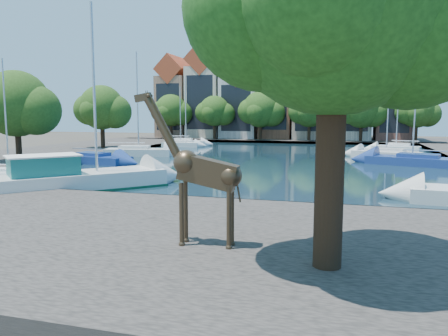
% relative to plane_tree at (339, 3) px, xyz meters
% --- Properties ---
extents(ground, '(160.00, 160.00, 0.00)m').
position_rel_plane_tree_xyz_m(ground, '(-7.62, 9.01, -7.67)').
color(ground, '#38332B').
rests_on(ground, ground).
extents(water_basin, '(38.00, 50.00, 0.08)m').
position_rel_plane_tree_xyz_m(water_basin, '(-7.62, 33.01, -7.63)').
color(water_basin, black).
rests_on(water_basin, ground).
extents(near_quay, '(50.00, 14.00, 0.50)m').
position_rel_plane_tree_xyz_m(near_quay, '(-7.62, 2.01, -7.42)').
color(near_quay, '#47423D').
rests_on(near_quay, ground).
extents(far_quay, '(60.00, 16.00, 0.50)m').
position_rel_plane_tree_xyz_m(far_quay, '(-7.62, 65.01, -7.42)').
color(far_quay, '#47423D').
rests_on(far_quay, ground).
extents(left_quay, '(14.00, 52.00, 0.50)m').
position_rel_plane_tree_xyz_m(left_quay, '(-32.62, 33.01, -7.42)').
color(left_quay, '#47423D').
rests_on(left_quay, ground).
extents(plane_tree, '(8.32, 6.40, 10.62)m').
position_rel_plane_tree_xyz_m(plane_tree, '(0.00, 0.00, 0.00)').
color(plane_tree, '#332114').
rests_on(plane_tree, near_quay).
extents(townhouse_west_end, '(5.44, 9.18, 14.93)m').
position_rel_plane_tree_xyz_m(townhouse_west_end, '(-30.62, 64.99, -0.31)').
color(townhouse_west_end, '#946A50').
rests_on(townhouse_west_end, far_quay).
extents(townhouse_west_mid, '(5.94, 9.18, 16.79)m').
position_rel_plane_tree_xyz_m(townhouse_west_mid, '(-24.62, 64.99, 0.56)').
color(townhouse_west_mid, beige).
rests_on(townhouse_west_mid, far_quay).
extents(townhouse_west_inner, '(6.43, 9.18, 15.15)m').
position_rel_plane_tree_xyz_m(townhouse_west_inner, '(-18.12, 64.99, -0.32)').
color(townhouse_west_inner, silver).
rests_on(townhouse_west_inner, far_quay).
extents(townhouse_center, '(5.44, 9.18, 16.93)m').
position_rel_plane_tree_xyz_m(townhouse_center, '(-11.62, 64.99, 0.69)').
color(townhouse_center, brown).
rests_on(townhouse_center, far_quay).
extents(townhouse_east_inner, '(5.94, 9.18, 15.79)m').
position_rel_plane_tree_xyz_m(townhouse_east_inner, '(-5.62, 64.99, 0.06)').
color(townhouse_east_inner, tan).
rests_on(townhouse_east_inner, far_quay).
extents(townhouse_east_mid, '(6.43, 9.18, 16.65)m').
position_rel_plane_tree_xyz_m(townhouse_east_mid, '(0.88, 64.99, 0.43)').
color(townhouse_east_mid, beige).
rests_on(townhouse_east_mid, far_quay).
extents(townhouse_east_end, '(5.44, 9.18, 14.43)m').
position_rel_plane_tree_xyz_m(townhouse_east_end, '(7.38, 64.99, -0.56)').
color(townhouse_east_end, brown).
rests_on(townhouse_east_end, far_quay).
extents(far_tree_far_west, '(7.28, 5.60, 7.68)m').
position_rel_plane_tree_xyz_m(far_tree_far_west, '(-29.51, 59.50, -2.49)').
color(far_tree_far_west, '#332114').
rests_on(far_tree_far_west, far_quay).
extents(far_tree_west, '(6.76, 5.20, 7.36)m').
position_rel_plane_tree_xyz_m(far_tree_west, '(-21.52, 59.50, -2.60)').
color(far_tree_west, '#332114').
rests_on(far_tree_west, far_quay).
extents(far_tree_mid_west, '(7.80, 6.00, 8.00)m').
position_rel_plane_tree_xyz_m(far_tree_mid_west, '(-13.51, 59.50, -2.38)').
color(far_tree_mid_west, '#332114').
rests_on(far_tree_mid_west, far_quay).
extents(far_tree_mid_east, '(7.02, 5.40, 7.52)m').
position_rel_plane_tree_xyz_m(far_tree_mid_east, '(-5.52, 59.50, -2.54)').
color(far_tree_mid_east, '#332114').
rests_on(far_tree_mid_east, far_quay).
extents(far_tree_east, '(7.54, 5.80, 7.84)m').
position_rel_plane_tree_xyz_m(far_tree_east, '(2.49, 59.50, -2.43)').
color(far_tree_east, '#332114').
rests_on(far_tree_east, far_quay).
extents(far_tree_far_east, '(6.76, 5.20, 7.36)m').
position_rel_plane_tree_xyz_m(far_tree_far_east, '(10.48, 59.50, -2.60)').
color(far_tree_far_east, '#332114').
rests_on(far_tree_far_east, far_quay).
extents(side_tree_left_near, '(7.80, 6.00, 8.20)m').
position_rel_plane_tree_xyz_m(side_tree_left_near, '(-28.51, 21.00, -2.18)').
color(side_tree_left_near, '#332114').
rests_on(side_tree_left_near, left_quay).
extents(side_tree_left_far, '(7.28, 5.60, 7.88)m').
position_rel_plane_tree_xyz_m(side_tree_left_far, '(-29.51, 37.00, -2.29)').
color(side_tree_left_far, '#332114').
rests_on(side_tree_left_far, left_quay).
extents(giraffe_statue, '(3.49, 0.67, 4.99)m').
position_rel_plane_tree_xyz_m(giraffe_statue, '(-4.24, 0.99, -4.72)').
color(giraffe_statue, '#3D2E1E').
rests_on(giraffe_statue, near_quay).
extents(motorsailer, '(9.52, 10.11, 11.46)m').
position_rel_plane_tree_xyz_m(motorsailer, '(-15.98, 10.73, -6.71)').
color(motorsailer, silver).
rests_on(motorsailer, water_basin).
extents(sailboat_left_a, '(4.94, 2.50, 8.48)m').
position_rel_plane_tree_xyz_m(sailboat_left_a, '(-22.62, 13.01, -7.10)').
color(sailboat_left_a, white).
rests_on(sailboat_left_a, water_basin).
extents(sailboat_left_b, '(7.36, 3.92, 12.05)m').
position_rel_plane_tree_xyz_m(sailboat_left_b, '(-22.62, 24.25, -7.02)').
color(sailboat_left_b, navy).
rests_on(sailboat_left_b, water_basin).
extents(sailboat_left_c, '(7.83, 4.20, 11.49)m').
position_rel_plane_tree_xyz_m(sailboat_left_c, '(-22.27, 32.34, -6.98)').
color(sailboat_left_c, silver).
rests_on(sailboat_left_c, water_basin).
extents(sailboat_left_d, '(5.92, 3.04, 10.18)m').
position_rel_plane_tree_xyz_m(sailboat_left_d, '(-22.62, 48.31, -6.97)').
color(sailboat_left_d, silver).
rests_on(sailboat_left_d, water_basin).
extents(sailboat_left_e, '(5.43, 2.35, 8.54)m').
position_rel_plane_tree_xyz_m(sailboat_left_e, '(-22.62, 46.17, -7.09)').
color(sailboat_left_e, silver).
rests_on(sailboat_left_e, water_basin).
extents(sailboat_right_b, '(8.42, 5.08, 10.57)m').
position_rel_plane_tree_xyz_m(sailboat_right_b, '(6.19, 30.85, -7.02)').
color(sailboat_right_b, navy).
rests_on(sailboat_right_b, water_basin).
extents(sailboat_right_c, '(7.20, 4.83, 10.23)m').
position_rel_plane_tree_xyz_m(sailboat_right_c, '(4.38, 36.83, -7.02)').
color(sailboat_right_c, silver).
rests_on(sailboat_right_c, water_basin).
extents(sailboat_right_d, '(5.85, 3.35, 10.91)m').
position_rel_plane_tree_xyz_m(sailboat_right_d, '(6.18, 45.12, -6.97)').
color(sailboat_right_d, white).
rests_on(sailboat_right_d, water_basin).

